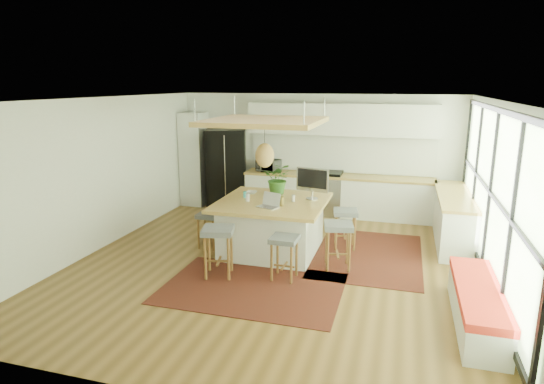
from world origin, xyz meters
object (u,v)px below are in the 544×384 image
(stool_right_front, at_px, (338,247))
(stool_right_back, at_px, (345,229))
(stool_near_right, at_px, (284,257))
(island_plant, at_px, (278,182))
(island, at_px, (272,226))
(stool_left_side, at_px, (209,228))
(stool_near_left, at_px, (219,254))
(microwave, at_px, (269,164))
(fridge, at_px, (226,169))
(monitor, at_px, (312,185))
(laptop, at_px, (268,200))

(stool_right_front, bearing_deg, stool_right_back, 90.61)
(stool_near_right, bearing_deg, island_plant, 108.46)
(island, xyz_separation_m, stool_left_side, (-1.16, -0.13, -0.11))
(stool_right_front, height_order, island_plant, island_plant)
(stool_near_left, bearing_deg, stool_left_side, 120.17)
(island, height_order, stool_near_right, island)
(microwave, bearing_deg, fridge, -169.14)
(stool_near_right, xyz_separation_m, monitor, (0.13, 1.41, 0.83))
(fridge, distance_m, stool_near_right, 4.51)
(stool_near_right, height_order, stool_left_side, stool_near_right)
(laptop, relative_size, monitor, 0.58)
(island, height_order, microwave, microwave)
(stool_right_front, relative_size, island_plant, 1.30)
(stool_near_left, distance_m, stool_near_right, 1.02)
(island, distance_m, stool_near_left, 1.37)
(stool_right_back, relative_size, monitor, 1.16)
(stool_near_right, distance_m, stool_left_side, 1.94)
(fridge, relative_size, stool_right_front, 2.47)
(microwave, bearing_deg, island, -59.27)
(island, height_order, laptop, laptop)
(fridge, distance_m, stool_right_back, 3.83)
(fridge, relative_size, monitor, 3.03)
(stool_right_front, bearing_deg, microwave, 124.28)
(monitor, xyz_separation_m, island_plant, (-0.68, 0.23, -0.03))
(stool_left_side, bearing_deg, stool_near_left, -59.83)
(stool_left_side, relative_size, island_plant, 1.10)
(monitor, bearing_deg, fridge, 150.80)
(island, xyz_separation_m, stool_near_left, (-0.50, -1.27, -0.11))
(stool_left_side, bearing_deg, microwave, 83.36)
(island, bearing_deg, stool_right_front, -19.76)
(island, distance_m, microwave, 2.81)
(laptop, xyz_separation_m, microwave, (-0.89, 3.05, 0.05))
(island, height_order, stool_right_back, island)
(stool_near_left, bearing_deg, stool_right_back, 46.36)
(island, bearing_deg, stool_near_left, -111.31)
(island, relative_size, island_plant, 3.16)
(fridge, relative_size, microwave, 3.62)
(fridge, distance_m, monitor, 3.48)
(stool_right_back, distance_m, island_plant, 1.49)
(laptop, bearing_deg, microwave, 125.06)
(stool_left_side, xyz_separation_m, microwave, (0.32, 2.73, 0.75))
(island, bearing_deg, stool_near_right, -65.15)
(fridge, relative_size, island_plant, 3.20)
(island_plant, bearing_deg, stool_right_front, -37.57)
(monitor, height_order, island_plant, monitor)
(stool_right_front, bearing_deg, fridge, 135.61)
(stool_right_back, height_order, island_plant, island_plant)
(stool_right_front, relative_size, stool_left_side, 1.18)
(stool_right_front, height_order, microwave, microwave)
(fridge, bearing_deg, island, -71.16)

